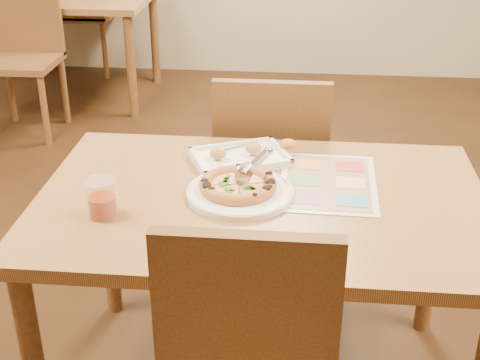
# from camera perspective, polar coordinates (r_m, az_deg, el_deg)

# --- Properties ---
(dining_table) EXTENTS (1.30, 0.85, 0.72)m
(dining_table) POSITION_cam_1_polar(r_m,az_deg,el_deg) (1.97, 1.82, -3.62)
(dining_table) COLOR #A27240
(dining_table) RESTS_ON ground
(chair_far) EXTENTS (0.42, 0.42, 0.47)m
(chair_far) POSITION_cam_1_polar(r_m,az_deg,el_deg) (2.54, 2.71, 1.86)
(chair_far) COLOR brown
(chair_far) RESTS_ON ground
(bg_table) EXTENTS (1.30, 0.85, 0.72)m
(bg_table) POSITION_cam_1_polar(r_m,az_deg,el_deg) (4.91, -15.36, 14.01)
(bg_table) COLOR #A27240
(bg_table) RESTS_ON ground
(bg_chair_near) EXTENTS (0.42, 0.42, 0.47)m
(bg_chair_near) POSITION_cam_1_polar(r_m,az_deg,el_deg) (4.38, -17.89, 11.32)
(bg_chair_near) COLOR brown
(bg_chair_near) RESTS_ON ground
(bg_chair_far) EXTENTS (0.42, 0.42, 0.47)m
(bg_chair_far) POSITION_cam_1_polar(r_m,az_deg,el_deg) (5.39, -13.47, 14.52)
(bg_chair_far) COLOR brown
(bg_chair_far) RESTS_ON ground
(plate) EXTENTS (0.37, 0.37, 0.02)m
(plate) POSITION_cam_1_polar(r_m,az_deg,el_deg) (1.93, 0.00, -1.11)
(plate) COLOR white
(plate) RESTS_ON dining_table
(pizza) EXTENTS (0.23, 0.23, 0.03)m
(pizza) POSITION_cam_1_polar(r_m,az_deg,el_deg) (1.93, -0.17, -0.44)
(pizza) COLOR #C97D44
(pizza) RESTS_ON plate
(pizza_cutter) EXTENTS (0.10, 0.12, 0.08)m
(pizza_cutter) POSITION_cam_1_polar(r_m,az_deg,el_deg) (1.92, 1.09, 1.21)
(pizza_cutter) COLOR silver
(pizza_cutter) RESTS_ON pizza
(appetizer_tray) EXTENTS (0.35, 0.30, 0.06)m
(appetizer_tray) POSITION_cam_1_polar(r_m,az_deg,el_deg) (2.14, 0.24, 1.98)
(appetizer_tray) COLOR white
(appetizer_tray) RESTS_ON dining_table
(glass_tumbler) EXTENTS (0.09, 0.09, 0.11)m
(glass_tumbler) POSITION_cam_1_polar(r_m,az_deg,el_deg) (1.85, -11.69, -1.72)
(glass_tumbler) COLOR #8C2D0A
(glass_tumbler) RESTS_ON dining_table
(menu) EXTENTS (0.30, 0.41, 0.00)m
(menu) POSITION_cam_1_polar(r_m,az_deg,el_deg) (2.02, 7.53, -0.18)
(menu) COLOR silver
(menu) RESTS_ON dining_table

